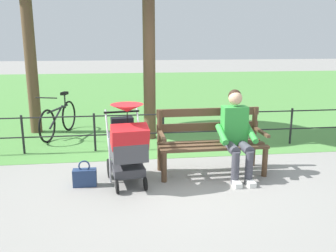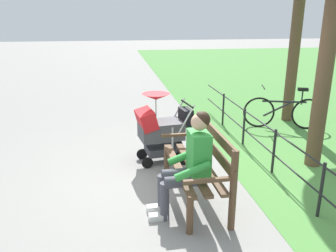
{
  "view_description": "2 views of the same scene",
  "coord_description": "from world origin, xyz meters",
  "px_view_note": "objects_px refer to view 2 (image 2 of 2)",
  "views": [
    {
      "loc": [
        0.75,
        5.06,
        1.99
      ],
      "look_at": [
        0.1,
        0.09,
        0.79
      ],
      "focal_mm": 39.0,
      "sensor_mm": 36.0,
      "label": 1
    },
    {
      "loc": [
        -4.55,
        0.95,
        2.3
      ],
      "look_at": [
        0.2,
        0.19,
        0.77
      ],
      "focal_mm": 37.09,
      "sensor_mm": 36.0,
      "label": 2
    }
  ],
  "objects_px": {
    "park_bench": "(201,161)",
    "stroller": "(161,127)",
    "person_on_bench": "(189,161)",
    "handbag": "(157,142)",
    "bicycle": "(283,112)"
  },
  "relations": [
    {
      "from": "stroller",
      "to": "bicycle",
      "type": "height_order",
      "value": "stroller"
    },
    {
      "from": "person_on_bench",
      "to": "handbag",
      "type": "xyz_separation_m",
      "value": [
        2.18,
        0.11,
        -0.55
      ]
    },
    {
      "from": "person_on_bench",
      "to": "stroller",
      "type": "xyz_separation_m",
      "value": [
        1.58,
        0.12,
        -0.08
      ]
    },
    {
      "from": "park_bench",
      "to": "handbag",
      "type": "bearing_deg",
      "value": 10.12
    },
    {
      "from": "stroller",
      "to": "bicycle",
      "type": "relative_size",
      "value": 0.72
    },
    {
      "from": "park_bench",
      "to": "stroller",
      "type": "relative_size",
      "value": 1.4
    },
    {
      "from": "park_bench",
      "to": "stroller",
      "type": "xyz_separation_m",
      "value": [
        1.26,
        0.34,
        0.07
      ]
    },
    {
      "from": "park_bench",
      "to": "person_on_bench",
      "type": "xyz_separation_m",
      "value": [
        -0.33,
        0.22,
        0.15
      ]
    },
    {
      "from": "park_bench",
      "to": "stroller",
      "type": "bearing_deg",
      "value": 15.34
    },
    {
      "from": "park_bench",
      "to": "stroller",
      "type": "height_order",
      "value": "stroller"
    },
    {
      "from": "person_on_bench",
      "to": "stroller",
      "type": "bearing_deg",
      "value": 4.39
    },
    {
      "from": "person_on_bench",
      "to": "handbag",
      "type": "height_order",
      "value": "person_on_bench"
    },
    {
      "from": "person_on_bench",
      "to": "bicycle",
      "type": "distance_m",
      "value": 4.0
    },
    {
      "from": "stroller",
      "to": "handbag",
      "type": "height_order",
      "value": "stroller"
    },
    {
      "from": "stroller",
      "to": "person_on_bench",
      "type": "bearing_deg",
      "value": -175.61
    }
  ]
}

